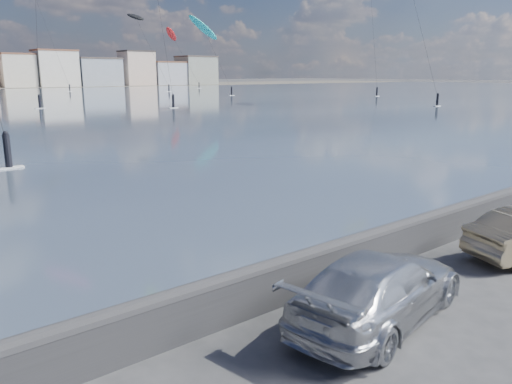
% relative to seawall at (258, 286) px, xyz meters
% --- Properties ---
extents(ground, '(700.00, 700.00, 0.00)m').
position_rel_seawall_xyz_m(ground, '(0.00, -2.70, -0.58)').
color(ground, '#333335').
rests_on(ground, ground).
extents(seawall, '(400.00, 0.36, 1.08)m').
position_rel_seawall_xyz_m(seawall, '(0.00, 0.00, 0.00)').
color(seawall, '#28282B').
rests_on(seawall, ground).
extents(car_silver, '(5.13, 2.84, 1.41)m').
position_rel_seawall_xyz_m(car_silver, '(1.69, -1.80, 0.12)').
color(car_silver, silver).
rests_on(car_silver, ground).
extents(kitesurfer_6, '(7.84, 13.56, 20.13)m').
position_rel_seawall_xyz_m(kitesurfer_6, '(80.78, 145.09, 16.53)').
color(kitesurfer_6, red).
rests_on(kitesurfer_6, ground).
extents(kitesurfer_7, '(4.41, 17.84, 21.75)m').
position_rel_seawall_xyz_m(kitesurfer_7, '(59.20, 126.75, 19.19)').
color(kitesurfer_7, black).
rests_on(kitesurfer_7, ground).
extents(kitesurfer_9, '(8.94, 14.16, 18.40)m').
position_rel_seawall_xyz_m(kitesurfer_9, '(61.32, 95.95, 14.51)').
color(kitesurfer_9, '#19BFBF').
rests_on(kitesurfer_9, ground).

